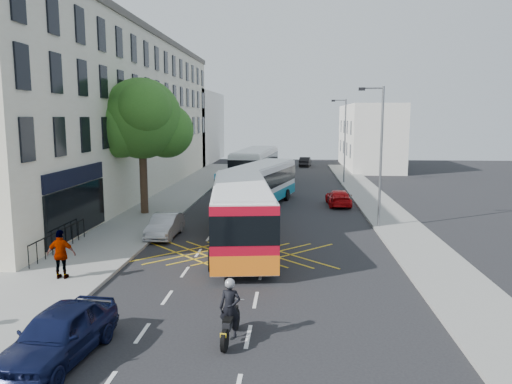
% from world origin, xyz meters
% --- Properties ---
extents(ground, '(120.00, 120.00, 0.00)m').
position_xyz_m(ground, '(0.00, 0.00, 0.00)').
color(ground, black).
rests_on(ground, ground).
extents(pavement_left, '(5.00, 70.00, 0.15)m').
position_xyz_m(pavement_left, '(-8.50, 15.00, 0.07)').
color(pavement_left, gray).
rests_on(pavement_left, ground).
extents(pavement_right, '(3.00, 70.00, 0.15)m').
position_xyz_m(pavement_right, '(7.50, 15.00, 0.07)').
color(pavement_right, gray).
rests_on(pavement_right, ground).
extents(terrace_main, '(8.30, 45.00, 13.50)m').
position_xyz_m(terrace_main, '(-14.00, 24.49, 6.76)').
color(terrace_main, beige).
rests_on(terrace_main, ground).
extents(terrace_far, '(8.00, 20.00, 10.00)m').
position_xyz_m(terrace_far, '(-14.00, 55.00, 5.00)').
color(terrace_far, silver).
rests_on(terrace_far, ground).
extents(building_right, '(6.00, 18.00, 8.00)m').
position_xyz_m(building_right, '(11.00, 48.00, 4.00)').
color(building_right, silver).
rests_on(building_right, ground).
extents(street_tree, '(6.30, 5.70, 8.80)m').
position_xyz_m(street_tree, '(-8.51, 14.97, 6.29)').
color(street_tree, '#382619').
rests_on(street_tree, pavement_left).
extents(lamp_near, '(1.45, 0.15, 8.00)m').
position_xyz_m(lamp_near, '(6.20, 12.00, 4.62)').
color(lamp_near, slate).
rests_on(lamp_near, pavement_right).
extents(lamp_far, '(1.45, 0.15, 8.00)m').
position_xyz_m(lamp_far, '(6.20, 32.00, 4.62)').
color(lamp_far, slate).
rests_on(lamp_far, pavement_right).
extents(railings, '(0.08, 5.60, 1.14)m').
position_xyz_m(railings, '(-9.70, 5.30, 0.72)').
color(railings, black).
rests_on(railings, pavement_left).
extents(bus_near, '(4.17, 11.92, 3.28)m').
position_xyz_m(bus_near, '(-1.27, 7.18, 1.73)').
color(bus_near, silver).
rests_on(bus_near, ground).
extents(bus_mid, '(5.15, 11.19, 3.07)m').
position_xyz_m(bus_mid, '(-1.10, 18.91, 1.61)').
color(bus_mid, silver).
rests_on(bus_mid, ground).
extents(bus_far, '(3.92, 12.28, 3.40)m').
position_xyz_m(bus_far, '(-2.28, 30.84, 1.79)').
color(bus_far, silver).
rests_on(bus_far, ground).
extents(motorbike, '(0.69, 2.12, 1.88)m').
position_xyz_m(motorbike, '(-0.50, -3.28, 0.88)').
color(motorbike, black).
rests_on(motorbike, ground).
extents(parked_car_blue, '(2.16, 4.41, 1.45)m').
position_xyz_m(parked_car_blue, '(-4.90, -4.79, 0.72)').
color(parked_car_blue, '#0D1334').
rests_on(parked_car_blue, ground).
extents(parked_car_silver, '(1.38, 3.80, 1.24)m').
position_xyz_m(parked_car_silver, '(-5.60, 9.06, 0.62)').
color(parked_car_silver, '#A8ABB0').
rests_on(parked_car_silver, ground).
extents(red_hatchback, '(1.76, 4.07, 1.17)m').
position_xyz_m(red_hatchback, '(4.65, 19.53, 0.58)').
color(red_hatchback, '#B9070B').
rests_on(red_hatchback, ground).
extents(distant_car_grey, '(2.71, 4.80, 1.27)m').
position_xyz_m(distant_car_grey, '(-1.45, 42.79, 0.63)').
color(distant_car_grey, '#383A3F').
rests_on(distant_car_grey, ground).
extents(distant_car_dark, '(1.77, 3.91, 1.24)m').
position_xyz_m(distant_car_dark, '(2.95, 49.15, 0.62)').
color(distant_car_dark, black).
rests_on(distant_car_dark, ground).
extents(pedestrian_far, '(1.16, 0.53, 1.94)m').
position_xyz_m(pedestrian_far, '(-7.74, 1.40, 1.12)').
color(pedestrian_far, gray).
rests_on(pedestrian_far, pavement_left).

